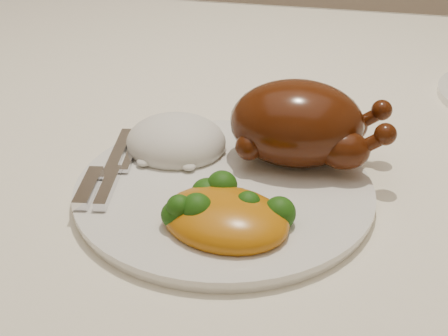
# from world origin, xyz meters

# --- Properties ---
(dining_table) EXTENTS (1.60, 0.90, 0.76)m
(dining_table) POSITION_xyz_m (0.00, 0.00, 0.67)
(dining_table) COLOR brown
(dining_table) RESTS_ON floor
(tablecloth) EXTENTS (1.73, 1.03, 0.18)m
(tablecloth) POSITION_xyz_m (0.00, 0.00, 0.74)
(tablecloth) COLOR white
(tablecloth) RESTS_ON dining_table
(dinner_plate) EXTENTS (0.37, 0.37, 0.01)m
(dinner_plate) POSITION_xyz_m (0.06, -0.19, 0.77)
(dinner_plate) COLOR white
(dinner_plate) RESTS_ON tablecloth
(roast_chicken) EXTENTS (0.17, 0.11, 0.09)m
(roast_chicken) POSITION_xyz_m (0.12, -0.12, 0.82)
(roast_chicken) COLOR #4F1B08
(roast_chicken) RESTS_ON dinner_plate
(rice_mound) EXTENTS (0.11, 0.10, 0.06)m
(rice_mound) POSITION_xyz_m (-0.01, -0.13, 0.79)
(rice_mound) COLOR silver
(rice_mound) RESTS_ON dinner_plate
(mac_and_cheese) EXTENTS (0.13, 0.11, 0.05)m
(mac_and_cheese) POSITION_xyz_m (0.08, -0.26, 0.79)
(mac_and_cheese) COLOR #CB770D
(mac_and_cheese) RESTS_ON dinner_plate
(cutlery) EXTENTS (0.05, 0.17, 0.01)m
(cutlery) POSITION_xyz_m (-0.06, -0.21, 0.79)
(cutlery) COLOR silver
(cutlery) RESTS_ON dinner_plate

